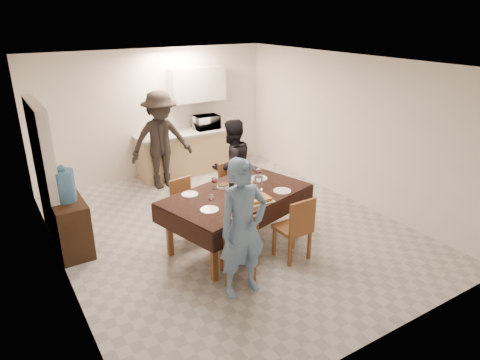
# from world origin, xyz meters

# --- Properties ---
(floor) EXTENTS (5.00, 6.00, 0.02)m
(floor) POSITION_xyz_m (0.00, 0.00, 0.00)
(floor) COLOR #B2B3AE
(floor) RESTS_ON ground
(ceiling) EXTENTS (5.00, 6.00, 0.02)m
(ceiling) POSITION_xyz_m (0.00, 0.00, 2.60)
(ceiling) COLOR white
(ceiling) RESTS_ON wall_back
(wall_back) EXTENTS (5.00, 0.02, 2.60)m
(wall_back) POSITION_xyz_m (0.00, 3.00, 1.30)
(wall_back) COLOR white
(wall_back) RESTS_ON floor
(wall_front) EXTENTS (5.00, 0.02, 2.60)m
(wall_front) POSITION_xyz_m (0.00, -3.00, 1.30)
(wall_front) COLOR white
(wall_front) RESTS_ON floor
(wall_left) EXTENTS (0.02, 6.00, 2.60)m
(wall_left) POSITION_xyz_m (-2.50, 0.00, 1.30)
(wall_left) COLOR white
(wall_left) RESTS_ON floor
(wall_right) EXTENTS (0.02, 6.00, 2.60)m
(wall_right) POSITION_xyz_m (2.50, 0.00, 1.30)
(wall_right) COLOR white
(wall_right) RESTS_ON floor
(stub_partition) EXTENTS (0.15, 1.40, 2.10)m
(stub_partition) POSITION_xyz_m (-2.42, 1.20, 1.05)
(stub_partition) COLOR white
(stub_partition) RESTS_ON floor
(kitchen_base_cabinet) EXTENTS (2.20, 0.60, 0.86)m
(kitchen_base_cabinet) POSITION_xyz_m (0.60, 2.68, 0.43)
(kitchen_base_cabinet) COLOR tan
(kitchen_base_cabinet) RESTS_ON floor
(kitchen_worktop) EXTENTS (2.24, 0.64, 0.05)m
(kitchen_worktop) POSITION_xyz_m (0.60, 2.68, 0.89)
(kitchen_worktop) COLOR #AFB0AB
(kitchen_worktop) RESTS_ON kitchen_base_cabinet
(upper_cabinet) EXTENTS (1.20, 0.34, 0.70)m
(upper_cabinet) POSITION_xyz_m (0.90, 2.82, 1.85)
(upper_cabinet) COLOR silver
(upper_cabinet) RESTS_ON wall_back
(dining_table) EXTENTS (2.34, 1.72, 0.82)m
(dining_table) POSITION_xyz_m (-0.14, -0.46, 0.78)
(dining_table) COLOR black
(dining_table) RESTS_ON floor
(chair_near_left) EXTENTS (0.55, 0.56, 0.52)m
(chair_near_left) POSITION_xyz_m (-0.59, -1.30, 0.59)
(chair_near_left) COLOR brown
(chair_near_left) RESTS_ON floor
(chair_near_right) EXTENTS (0.44, 0.44, 0.51)m
(chair_near_right) POSITION_xyz_m (0.31, -1.30, 0.58)
(chair_near_right) COLOR brown
(chair_near_right) RESTS_ON floor
(chair_far_left) EXTENTS (0.43, 0.44, 0.45)m
(chair_far_left) POSITION_xyz_m (-0.59, 0.21, 0.51)
(chair_far_left) COLOR brown
(chair_far_left) RESTS_ON floor
(chair_far_right) EXTENTS (0.51, 0.51, 0.51)m
(chair_far_right) POSITION_xyz_m (0.31, 0.20, 0.58)
(chair_far_right) COLOR brown
(chair_far_right) RESTS_ON floor
(console) EXTENTS (0.43, 0.87, 0.80)m
(console) POSITION_xyz_m (-2.28, 0.61, 0.40)
(console) COLOR black
(console) RESTS_ON floor
(water_jug) EXTENTS (0.30, 0.30, 0.45)m
(water_jug) POSITION_xyz_m (-2.28, 0.61, 1.02)
(water_jug) COLOR #4582BC
(water_jug) RESTS_ON console
(wine_bottle) EXTENTS (0.08, 0.08, 0.32)m
(wine_bottle) POSITION_xyz_m (-0.19, -0.41, 0.98)
(wine_bottle) COLOR black
(wine_bottle) RESTS_ON dining_table
(water_pitcher) EXTENTS (0.13, 0.13, 0.20)m
(water_pitcher) POSITION_xyz_m (0.21, -0.51, 0.92)
(water_pitcher) COLOR white
(water_pitcher) RESTS_ON dining_table
(savoury_tart) EXTENTS (0.43, 0.33, 0.05)m
(savoury_tart) POSITION_xyz_m (-0.04, -0.84, 0.84)
(savoury_tart) COLOR gold
(savoury_tart) RESTS_ON dining_table
(salad_bowl) EXTENTS (0.16, 0.16, 0.06)m
(salad_bowl) POSITION_xyz_m (0.16, -0.28, 0.85)
(salad_bowl) COLOR white
(salad_bowl) RESTS_ON dining_table
(mushroom_dish) EXTENTS (0.20, 0.20, 0.04)m
(mushroom_dish) POSITION_xyz_m (-0.19, -0.18, 0.84)
(mushroom_dish) COLOR white
(mushroom_dish) RESTS_ON dining_table
(wine_glass_a) EXTENTS (0.09, 0.09, 0.21)m
(wine_glass_a) POSITION_xyz_m (-0.69, -0.71, 0.92)
(wine_glass_a) COLOR white
(wine_glass_a) RESTS_ON dining_table
(wine_glass_b) EXTENTS (0.09, 0.09, 0.20)m
(wine_glass_b) POSITION_xyz_m (0.41, -0.21, 0.92)
(wine_glass_b) COLOR white
(wine_glass_b) RESTS_ON dining_table
(wine_glass_c) EXTENTS (0.08, 0.08, 0.19)m
(wine_glass_c) POSITION_xyz_m (-0.34, -0.16, 0.91)
(wine_glass_c) COLOR white
(wine_glass_c) RESTS_ON dining_table
(plate_near_left) EXTENTS (0.24, 0.24, 0.01)m
(plate_near_left) POSITION_xyz_m (-0.74, -0.76, 0.83)
(plate_near_left) COLOR white
(plate_near_left) RESTS_ON dining_table
(plate_near_right) EXTENTS (0.26, 0.26, 0.01)m
(plate_near_right) POSITION_xyz_m (0.46, -0.76, 0.83)
(plate_near_right) COLOR white
(plate_near_right) RESTS_ON dining_table
(plate_far_left) EXTENTS (0.24, 0.24, 0.01)m
(plate_far_left) POSITION_xyz_m (-0.74, -0.16, 0.83)
(plate_far_left) COLOR white
(plate_far_left) RESTS_ON dining_table
(plate_far_right) EXTENTS (0.26, 0.26, 0.01)m
(plate_far_right) POSITION_xyz_m (0.46, -0.16, 0.83)
(plate_far_right) COLOR white
(plate_far_right) RESTS_ON dining_table
(microwave) EXTENTS (0.53, 0.36, 0.29)m
(microwave) POSITION_xyz_m (1.02, 2.68, 1.06)
(microwave) COLOR silver
(microwave) RESTS_ON kitchen_worktop
(person_near) EXTENTS (0.64, 0.43, 1.74)m
(person_near) POSITION_xyz_m (-0.69, -1.51, 0.87)
(person_near) COLOR #6389B0
(person_near) RESTS_ON floor
(person_far) EXTENTS (0.87, 0.72, 1.62)m
(person_far) POSITION_xyz_m (0.41, 0.59, 0.81)
(person_far) COLOR black
(person_far) RESTS_ON floor
(person_kitchen) EXTENTS (1.23, 0.71, 1.90)m
(person_kitchen) POSITION_xyz_m (-0.20, 2.23, 0.95)
(person_kitchen) COLOR black
(person_kitchen) RESTS_ON floor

